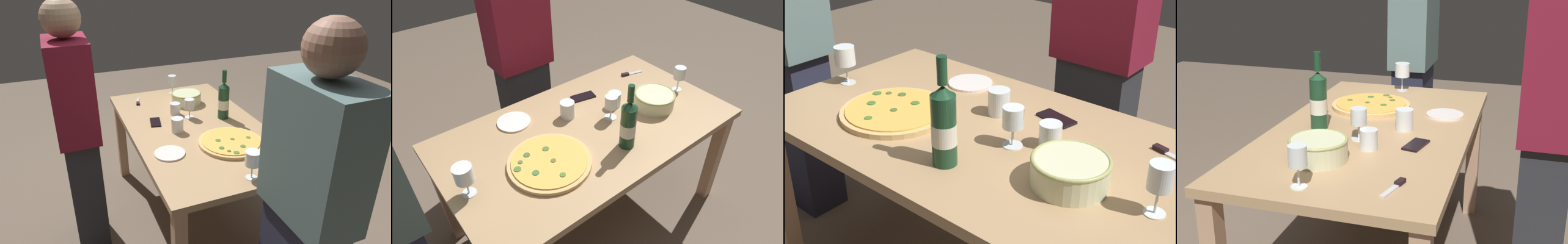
{
  "view_description": "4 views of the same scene",
  "coord_description": "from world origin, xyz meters",
  "views": [
    {
      "loc": [
        -2.08,
        0.85,
        1.84
      ],
      "look_at": [
        0.0,
        0.0,
        0.78
      ],
      "focal_mm": 33.01,
      "sensor_mm": 36.0,
      "label": 1
    },
    {
      "loc": [
        -0.93,
        -1.14,
        1.93
      ],
      "look_at": [
        0.0,
        0.0,
        0.78
      ],
      "focal_mm": 31.61,
      "sensor_mm": 36.0,
      "label": 2
    },
    {
      "loc": [
        1.09,
        -1.29,
        1.65
      ],
      "look_at": [
        0.0,
        0.0,
        0.78
      ],
      "focal_mm": 49.99,
      "sensor_mm": 36.0,
      "label": 3
    },
    {
      "loc": [
        2.24,
        0.69,
        1.57
      ],
      "look_at": [
        0.0,
        0.0,
        0.78
      ],
      "focal_mm": 49.07,
      "sensor_mm": 36.0,
      "label": 4
    }
  ],
  "objects": [
    {
      "name": "person_host",
      "position": [
        0.04,
        0.77,
        0.83
      ],
      "size": [
        0.38,
        0.24,
        1.64
      ],
      "rotation": [
        0.0,
        0.0,
        -1.62
      ],
      "color": "#28292E",
      "rests_on": "ground"
    },
    {
      "name": "serving_bowl",
      "position": [
        0.42,
        -0.09,
        0.8
      ],
      "size": [
        0.24,
        0.24,
        0.09
      ],
      "color": "beige",
      "rests_on": "dining_table"
    },
    {
      "name": "wine_glass_far_left",
      "position": [
        0.15,
        -0.02,
        0.85
      ],
      "size": [
        0.07,
        0.07,
        0.14
      ],
      "color": "white",
      "rests_on": "dining_table"
    },
    {
      "name": "wine_bottle",
      "position": [
        0.06,
        -0.24,
        0.89
      ],
      "size": [
        0.08,
        0.08,
        0.36
      ],
      "color": "#183E25",
      "rests_on": "dining_table"
    },
    {
      "name": "wine_glass_by_bottle",
      "position": [
        -0.7,
        -0.03,
        0.86
      ],
      "size": [
        0.08,
        0.08,
        0.16
      ],
      "color": "white",
      "rests_on": "dining_table"
    },
    {
      "name": "pizza",
      "position": [
        -0.32,
        -0.11,
        0.76
      ],
      "size": [
        0.41,
        0.41,
        0.03
      ],
      "color": "tan",
      "rests_on": "dining_table"
    },
    {
      "name": "cup_amber",
      "position": [
        -0.03,
        0.14,
        0.8
      ],
      "size": [
        0.08,
        0.08,
        0.1
      ],
      "primitive_type": "cylinder",
      "color": "white",
      "rests_on": "dining_table"
    },
    {
      "name": "side_plate",
      "position": [
        -0.3,
        0.29,
        0.76
      ],
      "size": [
        0.19,
        0.19,
        0.01
      ],
      "primitive_type": "cylinder",
      "color": "white",
      "rests_on": "dining_table"
    },
    {
      "name": "wine_glass_near_pizza",
      "position": [
        0.68,
        -0.06,
        0.86
      ],
      "size": [
        0.07,
        0.07,
        0.16
      ],
      "color": "white",
      "rests_on": "dining_table"
    },
    {
      "name": "dining_table",
      "position": [
        0.0,
        0.0,
        0.66
      ],
      "size": [
        1.6,
        0.9,
        0.75
      ],
      "color": "tan",
      "rests_on": "ground"
    },
    {
      "name": "person_guest_left",
      "position": [
        -1.11,
        -0.06,
        0.84
      ],
      "size": [
        0.43,
        0.24,
        1.65
      ],
      "rotation": [
        0.0,
        0.0,
        0.05
      ],
      "color": "#25273D",
      "rests_on": "ground"
    },
    {
      "name": "pizza_knife",
      "position": [
        0.58,
        0.26,
        0.76
      ],
      "size": [
        0.15,
        0.06,
        0.02
      ],
      "color": "silver",
      "rests_on": "dining_table"
    },
    {
      "name": "cell_phone",
      "position": [
        0.16,
        0.24,
        0.76
      ],
      "size": [
        0.16,
        0.1,
        0.01
      ],
      "primitive_type": "cube",
      "rotation": [
        0.0,
        0.0,
        4.5
      ],
      "color": "black",
      "rests_on": "dining_table"
    },
    {
      "name": "cup_ceramic",
      "position": [
        0.25,
        0.06,
        0.79
      ],
      "size": [
        0.08,
        0.08,
        0.09
      ],
      "primitive_type": "cylinder",
      "color": "white",
      "rests_on": "dining_table"
    }
  ]
}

